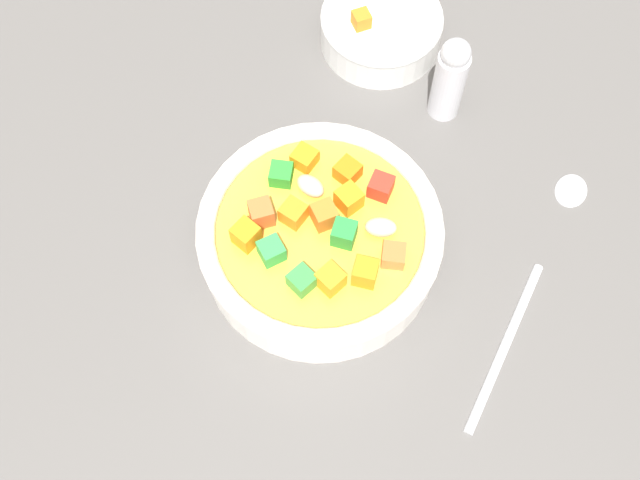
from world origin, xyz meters
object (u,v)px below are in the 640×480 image
Objects in this scene: soup_bowl_main at (320,237)px; side_bowl_small at (381,28)px; pepper_shaker at (450,78)px; spoon at (538,269)px.

side_bowl_small is at bearing -79.56° from soup_bowl_main.
side_bowl_small is 9.03cm from pepper_shaker.
pepper_shaker reaches higher than side_bowl_small.
soup_bowl_main is at bearing 111.51° from spoon.
pepper_shaker is (-7.58, 4.25, 2.43)cm from side_bowl_small.
side_bowl_small is 1.22× the size of pepper_shaker.
spoon is 16.50cm from pepper_shaker.
soup_bowl_main is at bearing 100.44° from side_bowl_small.
soup_bowl_main reaches higher than side_bowl_small.
pepper_shaker is at bearing -103.07° from soup_bowl_main.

